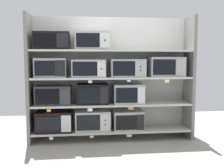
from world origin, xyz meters
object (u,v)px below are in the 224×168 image
at_px(microwave_2, 127,120).
at_px(microwave_10, 52,41).
at_px(microwave_4, 92,94).
at_px(microwave_7, 88,68).
at_px(microwave_1, 93,120).
at_px(microwave_11, 92,41).
at_px(microwave_0, 54,121).
at_px(microwave_6, 51,68).
at_px(microwave_3, 53,95).
at_px(microwave_8, 127,68).
at_px(microwave_5, 128,94).
at_px(microwave_9, 165,67).

relative_size(microwave_2, microwave_10, 0.89).
height_order(microwave_4, microwave_7, microwave_7).
bearing_deg(microwave_1, microwave_11, 2.13).
relative_size(microwave_0, microwave_6, 1.16).
distance_m(microwave_2, microwave_3, 1.28).
distance_m(microwave_8, microwave_10, 1.27).
xyz_separation_m(microwave_7, microwave_10, (-0.57, 0.00, 0.43)).
xyz_separation_m(microwave_5, microwave_7, (-0.65, -0.00, 0.42)).
bearing_deg(microwave_2, microwave_4, -179.99).
bearing_deg(microwave_4, microwave_7, -179.95).
xyz_separation_m(microwave_1, microwave_5, (0.58, 0.00, 0.43)).
xyz_separation_m(microwave_2, microwave_5, (0.01, -0.00, 0.44)).
relative_size(microwave_0, microwave_4, 1.13).
distance_m(microwave_0, microwave_7, 1.01).
relative_size(microwave_8, microwave_10, 1.02).
relative_size(microwave_1, microwave_7, 1.06).
xyz_separation_m(microwave_4, microwave_11, (0.01, 0.00, 0.85)).
xyz_separation_m(microwave_4, microwave_9, (1.22, 0.00, 0.43)).
distance_m(microwave_2, microwave_9, 1.08).
bearing_deg(microwave_0, microwave_7, -0.03).
bearing_deg(microwave_7, microwave_6, 179.99).
xyz_separation_m(microwave_10, microwave_11, (0.63, -0.00, 0.01)).
distance_m(microwave_3, microwave_9, 1.89).
relative_size(microwave_7, microwave_9, 0.94).
bearing_deg(microwave_0, microwave_9, -0.01).
distance_m(microwave_0, microwave_8, 1.46).
height_order(microwave_8, microwave_9, microwave_9).
bearing_deg(microwave_7, microwave_4, 0.05).
height_order(microwave_1, microwave_5, microwave_5).
bearing_deg(microwave_1, microwave_9, 0.01).
distance_m(microwave_4, microwave_10, 1.05).
relative_size(microwave_3, microwave_7, 1.04).
bearing_deg(microwave_0, microwave_3, -176.70).
relative_size(microwave_2, microwave_11, 0.88).
relative_size(microwave_6, microwave_11, 0.88).
relative_size(microwave_1, microwave_10, 1.04).
distance_m(microwave_8, microwave_11, 0.71).
bearing_deg(microwave_11, microwave_9, -0.00).
bearing_deg(microwave_9, microwave_5, -179.99).
bearing_deg(microwave_3, microwave_11, 0.02).
relative_size(microwave_6, microwave_9, 0.86).
height_order(microwave_0, microwave_2, microwave_0).
xyz_separation_m(microwave_0, microwave_2, (1.20, -0.00, -0.01)).
xyz_separation_m(microwave_3, microwave_4, (0.62, 0.00, 0.01)).
xyz_separation_m(microwave_0, microwave_4, (0.61, -0.00, 0.43)).
height_order(microwave_2, microwave_8, microwave_8).
bearing_deg(microwave_6, microwave_5, -0.00).
bearing_deg(microwave_4, microwave_9, 0.00).
bearing_deg(microwave_4, microwave_5, -0.00).
bearing_deg(microwave_4, microwave_2, 0.01).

